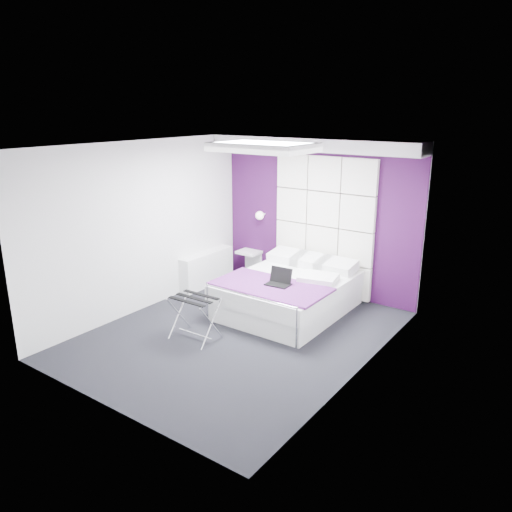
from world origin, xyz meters
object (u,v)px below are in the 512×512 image
(nightstand, at_px, (249,252))
(wall_lamp, at_px, (261,215))
(radiator, at_px, (207,269))
(laptop, at_px, (280,280))
(bed, at_px, (289,293))
(luggage_rack, at_px, (195,318))

(nightstand, bearing_deg, wall_lamp, 9.51)
(radiator, bearing_deg, laptop, -16.57)
(laptop, bearing_deg, wall_lamp, 129.59)
(bed, bearing_deg, luggage_rack, -108.84)
(wall_lamp, height_order, bed, wall_lamp)
(wall_lamp, relative_size, laptop, 0.43)
(wall_lamp, distance_m, luggage_rack, 2.74)
(bed, height_order, laptop, laptop)
(bed, xyz_separation_m, luggage_rack, (-0.53, -1.56, -0.00))
(laptop, bearing_deg, bed, 98.08)
(luggage_rack, height_order, laptop, laptop)
(wall_lamp, distance_m, radiator, 1.35)
(wall_lamp, relative_size, radiator, 0.12)
(nightstand, bearing_deg, luggage_rack, -70.20)
(radiator, relative_size, bed, 0.59)
(wall_lamp, height_order, laptop, wall_lamp)
(laptop, bearing_deg, luggage_rack, -121.72)
(bed, bearing_deg, laptop, -77.93)
(nightstand, distance_m, laptop, 1.98)
(wall_lamp, distance_m, nightstand, 0.76)
(bed, xyz_separation_m, laptop, (0.08, -0.39, 0.33))
(wall_lamp, xyz_separation_m, laptop, (1.26, -1.33, -0.59))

